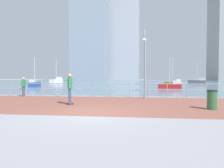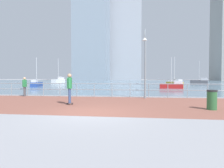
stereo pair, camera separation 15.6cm
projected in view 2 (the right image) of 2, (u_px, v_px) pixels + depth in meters
name	position (u px, v px, depth m)	size (l,w,h in m)	color
ground	(129.00, 83.00, 47.80)	(220.00, 220.00, 0.00)	#9E9EA3
brick_paving	(104.00, 103.00, 11.18)	(28.00, 7.45, 0.01)	#935647
harbor_water	(131.00, 82.00, 59.47)	(180.00, 88.00, 0.00)	slate
waterfront_railing	(112.00, 88.00, 14.85)	(25.25, 0.06, 1.06)	#8C99A3
lamppost	(145.00, 60.00, 13.70)	(0.36, 0.81, 4.99)	gray
skateboarder	(70.00, 86.00, 10.66)	(0.41, 0.56, 1.73)	black
bystander	(25.00, 85.00, 15.41)	(0.31, 0.56, 1.54)	#4C4C51
trash_bin	(212.00, 100.00, 9.00)	(0.46, 0.46, 0.93)	#2D6638
sailboat_white	(59.00, 81.00, 53.13)	(2.17, 4.91, 6.67)	white
sailboat_ivory	(36.00, 84.00, 31.53)	(1.73, 3.54, 4.78)	#284799
sailboat_gray	(172.00, 85.00, 26.62)	(3.14, 1.14, 4.33)	#B21E1E
sailboat_yellow	(175.00, 84.00, 32.30)	(2.37, 3.69, 4.97)	gold
sailboat_blue	(200.00, 82.00, 45.35)	(4.00, 2.44, 5.37)	#595960
tower_beige	(125.00, 40.00, 106.32)	(17.20, 15.72, 46.57)	#A3A8B2
tower_slate	(92.00, 31.00, 89.86)	(15.33, 13.40, 48.36)	#8493A3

